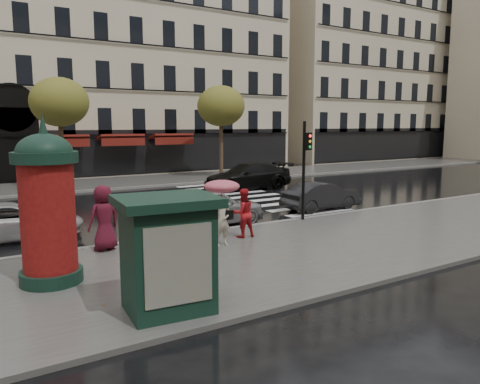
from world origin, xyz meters
TOP-DOWN VIEW (x-y plane):
  - ground at (0.00, 0.00)m, footprint 160.00×160.00m
  - near_sidewalk at (0.00, -0.50)m, footprint 90.00×7.00m
  - far_sidewalk at (0.00, 19.00)m, footprint 90.00×6.00m
  - near_kerb at (0.00, 3.00)m, footprint 90.00×0.25m
  - far_kerb at (0.00, 16.00)m, footprint 90.00×0.25m
  - zebra_crossing at (6.00, 9.60)m, footprint 3.60×11.75m
  - bldg_far_corner at (6.00, 30.00)m, footprint 26.00×14.00m
  - bldg_far_right at (34.00, 30.00)m, footprint 24.00×14.00m
  - tree_far_left at (-2.00, 18.00)m, footprint 3.40×3.40m
  - tree_far_right at (9.00, 18.00)m, footprint 3.40×3.40m
  - woman_umbrella at (-0.78, 0.97)m, footprint 1.11×1.11m
  - woman_red at (0.37, 1.56)m, footprint 0.86×0.71m
  - man_burgundy at (-4.04, 2.40)m, footprint 1.10×0.87m
  - morris_column at (-5.98, 0.15)m, footprint 1.49×1.49m
  - traffic_light at (4.01, 2.72)m, footprint 0.26×0.37m
  - newsstand at (-4.29, -2.92)m, footprint 2.10×1.82m
  - car_silver at (0.53, 4.20)m, footprint 4.42×1.92m
  - car_darkgrey at (6.54, 4.53)m, footprint 3.92×1.44m
  - car_white at (-6.19, 5.80)m, footprint 4.66×2.24m
  - car_black at (7.44, 12.12)m, footprint 5.60×2.55m

SIDE VIEW (x-z plane):
  - ground at x=0.00m, z-range 0.00..0.00m
  - zebra_crossing at x=6.00m, z-range 0.00..0.01m
  - near_sidewalk at x=0.00m, z-range 0.00..0.12m
  - far_sidewalk at x=0.00m, z-range 0.00..0.12m
  - near_kerb at x=0.00m, z-range 0.00..0.14m
  - far_kerb at x=0.00m, z-range 0.00..0.14m
  - car_white at x=-6.19m, z-range 0.00..1.28m
  - car_darkgrey at x=6.54m, z-range 0.00..1.28m
  - car_silver at x=0.53m, z-range 0.00..1.48m
  - car_black at x=7.44m, z-range 0.00..1.59m
  - woman_red at x=0.37m, z-range 0.12..1.77m
  - man_burgundy at x=-4.04m, z-range 0.12..2.09m
  - newsstand at x=-4.29m, z-range 0.15..2.50m
  - woman_umbrella at x=-0.78m, z-range 0.46..2.60m
  - morris_column at x=-5.98m, z-range 0.03..4.05m
  - traffic_light at x=4.01m, z-range 0.53..4.42m
  - tree_far_left at x=-2.00m, z-range 1.85..8.49m
  - tree_far_right at x=9.00m, z-range 1.85..8.49m
  - bldg_far_corner at x=6.00m, z-range -0.14..22.76m
  - bldg_far_right at x=34.00m, z-range -0.14..22.76m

